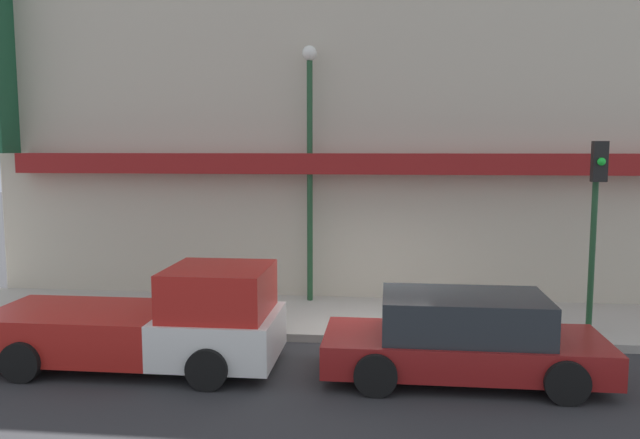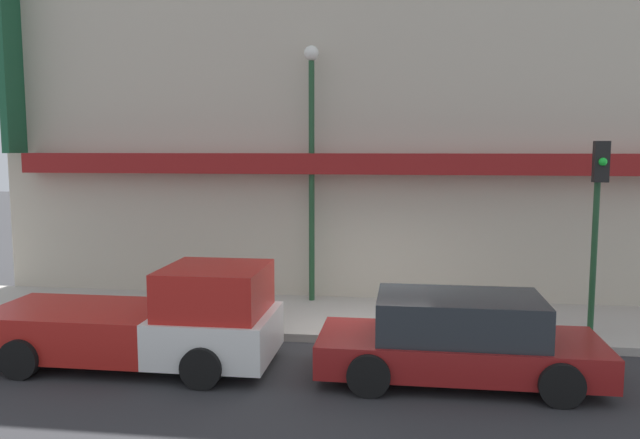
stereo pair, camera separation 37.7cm
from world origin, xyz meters
The scene contains 8 objects.
ground_plane centered at (0.00, 0.00, 0.00)m, with size 80.00×80.00×0.00m, color #2D2D30.
sidewalk centered at (0.00, 1.66, 0.08)m, with size 36.00×3.32×0.17m.
building centered at (-0.01, 4.81, 5.92)m, with size 19.80×3.80×11.87m.
pickup_truck centered at (-3.82, -1.66, 0.80)m, with size 5.18×2.17×1.85m.
parked_car centered at (1.61, -1.66, 0.71)m, with size 4.72×2.08×1.46m.
fire_hydrant centered at (-4.08, 0.74, 0.49)m, with size 0.18×0.18×0.64m.
street_lamp centered at (-1.60, 2.89, 3.98)m, with size 0.36×0.36×6.19m.
traffic_light centered at (4.44, 0.76, 2.84)m, with size 0.28×0.42×3.90m.
Camera 2 is at (0.69, -12.12, 3.92)m, focal length 35.00 mm.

